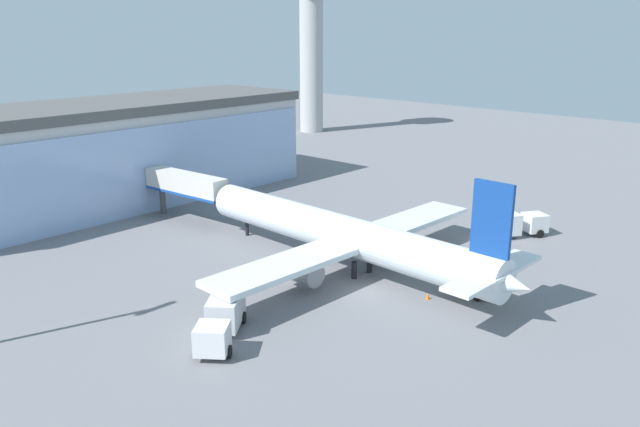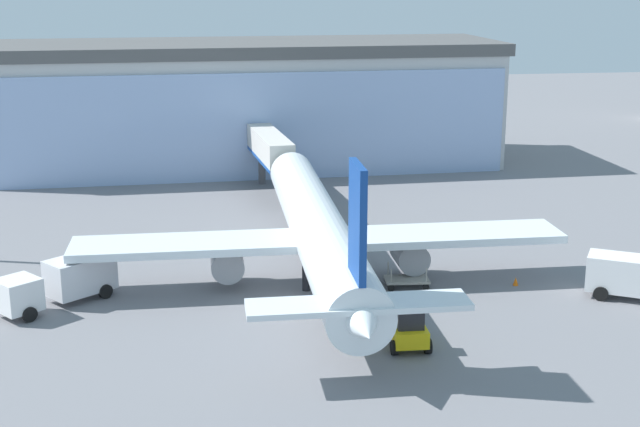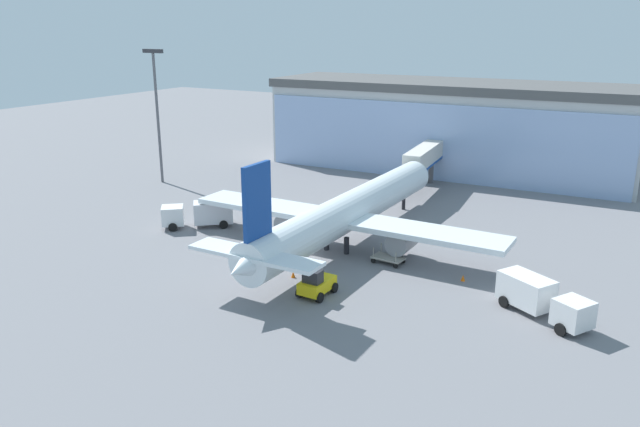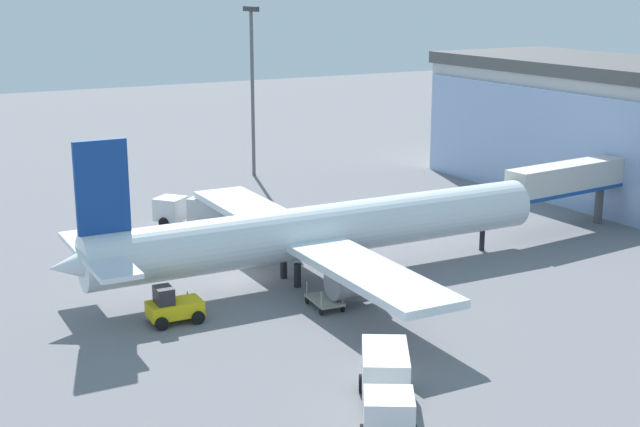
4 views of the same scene
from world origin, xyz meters
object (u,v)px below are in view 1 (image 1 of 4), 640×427
Objects in this scene: airplane at (346,236)px; baggage_cart at (401,256)px; control_tower at (311,32)px; catering_truck at (222,319)px; pushback_tug at (474,283)px; safety_cone_nose at (428,296)px; jet_bridge at (185,185)px; safety_cone_wingtip at (447,242)px; fuel_truck at (512,224)px.

baggage_cart is at bearing -112.62° from airplane.
control_tower is 96.47m from catering_truck.
pushback_tug is at bearing -163.75° from airplane.
control_tower reaches higher than airplane.
safety_cone_nose is at bearing 60.02° from pushback_tug.
jet_bridge is 30.13m from safety_cone_wingtip.
fuel_truck is 2.54× the size of baggage_cart.
control_tower is at bearing 54.89° from safety_cone_wingtip.
jet_bridge reaches higher than baggage_cart.
safety_cone_nose is at bearing -153.67° from safety_cone_wingtip.
jet_bridge reaches higher than safety_cone_nose.
jet_bridge is 36.58m from fuel_truck.
jet_bridge is 35.54m from pushback_tug.
fuel_truck is (20.29, -30.32, -2.77)m from jet_bridge.
safety_cone_wingtip is at bearing 179.34° from baggage_cart.
baggage_cart is at bearing 50.78° from safety_cone_nose.
pushback_tug is at bearing 81.25° from baggage_cart.
fuel_truck reaches higher than baggage_cart.
jet_bridge reaches higher than fuel_truck.
airplane is at bearing 17.57° from pushback_tug.
catering_truck is at bearing -156.64° from fuel_truck.
catering_truck reaches higher than pushback_tug.
safety_cone_nose is at bearing 178.83° from airplane.
safety_cone_wingtip is at bearing -125.11° from control_tower.
fuel_truck reaches higher than safety_cone_nose.
airplane is at bearing 177.06° from jet_bridge.
airplane is at bearing 148.63° from catering_truck.
fuel_truck is 19.75m from safety_cone_nose.
fuel_truck reaches higher than safety_cone_wingtip.
jet_bridge is 4.08× the size of baggage_cart.
fuel_truck is at bearing 167.35° from baggage_cart.
baggage_cart reaches higher than safety_cone_nose.
safety_cone_wingtip is at bearing 26.33° from safety_cone_nose.
jet_bridge is at bearing 8.85° from pushback_tug.
control_tower is 61.89× the size of safety_cone_wingtip.
safety_cone_nose is (0.75, -32.96, -3.96)m from jet_bridge.
fuel_truck is 16.76m from pushback_tug.
catering_truck is 0.95× the size of fuel_truck.
safety_cone_wingtip is (7.05, -0.66, -0.23)m from baggage_cart.
catering_truck is (-16.11, -2.26, -1.83)m from airplane.
catering_truck is 2.41× the size of baggage_cart.
airplane is 5.21× the size of catering_truck.
jet_bridge is 69.02m from control_tower.
baggage_cart is 9.00m from safety_cone_nose.
pushback_tug is (-2.19, -9.15, 0.47)m from baggage_cart.
baggage_cart is at bearing 174.63° from safety_cone_wingtip.
control_tower is 83.10m from airplane.
airplane reaches higher than fuel_truck.
jet_bridge is 33.20m from safety_cone_nose.
control_tower is 61.89× the size of safety_cone_nose.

